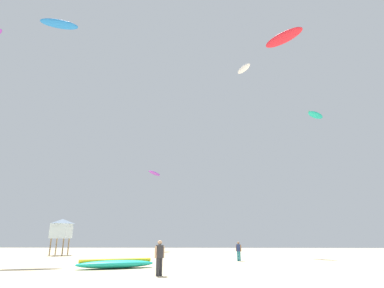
{
  "coord_description": "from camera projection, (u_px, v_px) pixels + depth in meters",
  "views": [
    {
      "loc": [
        1.22,
        -10.28,
        1.84
      ],
      "look_at": [
        0.0,
        21.1,
        11.47
      ],
      "focal_mm": 29.02,
      "sensor_mm": 36.0,
      "label": 1
    }
  ],
  "objects": [
    {
      "name": "kite_aloft_1",
      "position": [
        283.0,
        38.0,
        30.44
      ],
      "size": [
        3.67,
        3.65,
        0.97
      ],
      "color": "red"
    },
    {
      "name": "kite_aloft_5",
      "position": [
        155.0,
        173.0,
        52.83
      ],
      "size": [
        2.16,
        4.35,
        0.56
      ],
      "color": "purple"
    },
    {
      "name": "kite_grounded_near",
      "position": [
        116.0,
        264.0,
        20.16
      ],
      "size": [
        5.14,
        3.46,
        0.62
      ],
      "color": "#19B29E",
      "rests_on": "ground"
    },
    {
      "name": "person_midground",
      "position": [
        239.0,
        250.0,
        27.19
      ],
      "size": [
        0.46,
        0.36,
        1.61
      ],
      "rotation": [
        0.0,
        0.0,
        0.98
      ],
      "color": "teal",
      "rests_on": "ground"
    },
    {
      "name": "kite_aloft_2",
      "position": [
        59.0,
        24.0,
        35.43
      ],
      "size": [
        4.25,
        2.45,
        0.79
      ],
      "color": "blue"
    },
    {
      "name": "lifeguard_tower",
      "position": [
        62.0,
        228.0,
        37.27
      ],
      "size": [
        2.3,
        2.3,
        4.15
      ],
      "color": "#8C704C",
      "rests_on": "ground"
    },
    {
      "name": "person_foreground",
      "position": [
        160.0,
        255.0,
        16.32
      ],
      "size": [
        0.47,
        0.43,
        1.78
      ],
      "rotation": [
        0.0,
        0.0,
        2.3
      ],
      "color": "#2D2D33",
      "rests_on": "ground"
    },
    {
      "name": "kite_aloft_4",
      "position": [
        244.0,
        69.0,
        44.5
      ],
      "size": [
        2.09,
        2.96,
        0.72
      ],
      "color": "white"
    },
    {
      "name": "kite_aloft_0",
      "position": [
        316.0,
        115.0,
        53.03
      ],
      "size": [
        3.99,
        3.66,
        0.91
      ],
      "color": "#19B29E"
    }
  ]
}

